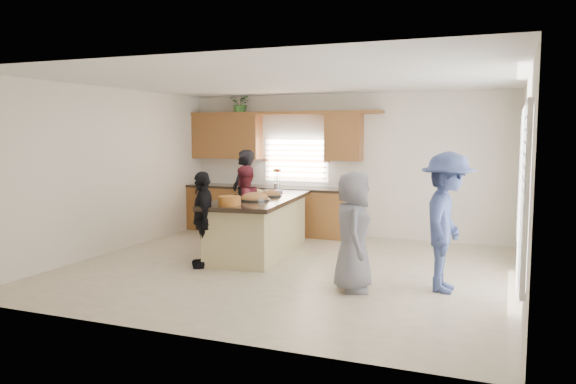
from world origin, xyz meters
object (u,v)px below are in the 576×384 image
at_px(island, 259,227).
at_px(woman_left_mid, 244,208).
at_px(woman_left_front, 203,219).
at_px(woman_left_back, 244,195).
at_px(salad_bowl, 229,200).
at_px(woman_right_front, 353,232).
at_px(woman_right_back, 447,222).

relative_size(island, woman_left_mid, 1.91).
bearing_deg(woman_left_front, woman_left_back, 155.22).
relative_size(salad_bowl, woman_right_front, 0.22).
bearing_deg(woman_right_front, woman_left_back, 31.37).
distance_m(island, woman_right_front, 2.64).
bearing_deg(island, woman_right_front, -43.87).
bearing_deg(salad_bowl, woman_right_back, -2.54).
relative_size(woman_left_back, woman_left_front, 1.18).
height_order(island, salad_bowl, salad_bowl).
bearing_deg(woman_left_back, salad_bowl, 21.21).
bearing_deg(woman_left_mid, salad_bowl, 40.15).
bearing_deg(island, woman_left_front, -115.00).
bearing_deg(salad_bowl, woman_right_front, -15.14).
bearing_deg(woman_right_back, woman_left_mid, 70.62).
xyz_separation_m(woman_left_mid, woman_right_back, (3.58, -1.40, 0.17)).
distance_m(island, salad_bowl, 1.18).
xyz_separation_m(island, salad_bowl, (-0.01, -1.03, 0.57)).
height_order(woman_left_front, woman_right_back, woman_right_back).
relative_size(woman_left_back, woman_right_front, 1.11).
height_order(woman_left_back, woman_left_front, woman_left_back).
bearing_deg(woman_left_mid, woman_right_front, 76.91).
distance_m(salad_bowl, woman_right_back, 3.21).
distance_m(island, woman_right_back, 3.43).
bearing_deg(woman_left_front, island, 126.73).
relative_size(island, woman_right_back, 1.56).
height_order(island, woman_right_back, woman_right_back).
height_order(woman_left_front, woman_right_front, woman_right_front).
relative_size(salad_bowl, woman_right_back, 0.19).
distance_m(island, woman_left_back, 1.33).
bearing_deg(woman_right_back, woman_left_back, 63.07).
distance_m(woman_left_back, woman_left_mid, 0.89).
bearing_deg(salad_bowl, island, 89.63).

